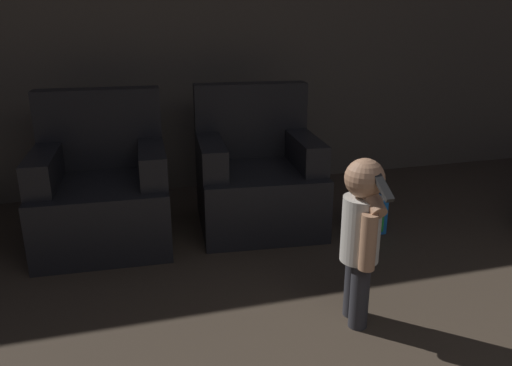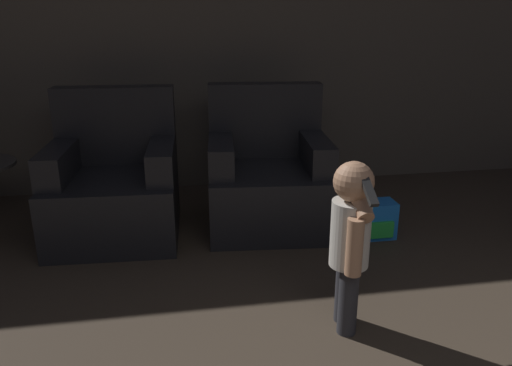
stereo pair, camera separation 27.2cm
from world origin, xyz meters
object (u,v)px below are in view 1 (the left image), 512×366
object	(u,v)px
armchair_right	(257,178)
person_toddler	(362,230)
toy_backpack	(365,215)
armchair_left	(103,191)

from	to	relation	value
armchair_right	person_toddler	distance (m)	1.32
toy_backpack	person_toddler	bearing A→B (deg)	-119.67
armchair_right	person_toddler	xyz separation A→B (m)	(0.12, -1.31, 0.15)
armchair_left	person_toddler	xyz separation A→B (m)	(1.15, -1.31, 0.15)
person_toddler	toy_backpack	distance (m)	1.13
person_toddler	toy_backpack	size ratio (longest dim) A/B	3.20
armchair_left	armchair_right	bearing A→B (deg)	2.93
armchair_left	person_toddler	bearing A→B (deg)	-45.83
armchair_left	armchair_right	size ratio (longest dim) A/B	1.00
armchair_left	armchair_right	world-z (taller)	same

